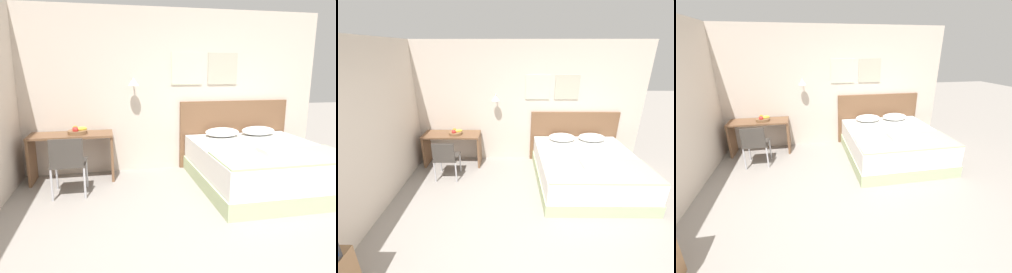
{
  "view_description": "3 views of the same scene",
  "coord_description": "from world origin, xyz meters",
  "views": [
    {
      "loc": [
        -0.96,
        -2.12,
        1.66
      ],
      "look_at": [
        -0.11,
        2.08,
        0.72
      ],
      "focal_mm": 32.0,
      "sensor_mm": 36.0,
      "label": 1
    },
    {
      "loc": [
        -0.28,
        -2.07,
        2.48
      ],
      "look_at": [
        -0.32,
        1.96,
        0.89
      ],
      "focal_mm": 24.0,
      "sensor_mm": 36.0,
      "label": 2
    },
    {
      "loc": [
        -0.55,
        -2.32,
        2.16
      ],
      "look_at": [
        0.12,
        1.32,
        0.71
      ],
      "focal_mm": 24.0,
      "sensor_mm": 36.0,
      "label": 3
    }
  ],
  "objects": [
    {
      "name": "fruit_bowl",
      "position": [
        -1.42,
        2.48,
        0.78
      ],
      "size": [
        0.3,
        0.29,
        0.12
      ],
      "color": "brown",
      "rests_on": "desk"
    },
    {
      "name": "wall_back",
      "position": [
        0.01,
        2.83,
        1.33
      ],
      "size": [
        5.41,
        0.31,
        2.65
      ],
      "color": "beige",
      "rests_on": "ground_plane"
    },
    {
      "name": "pillow_left",
      "position": [
        0.9,
        2.49,
        0.66
      ],
      "size": [
        0.57,
        0.4,
        0.15
      ],
      "color": "white",
      "rests_on": "bed"
    },
    {
      "name": "throw_blanket",
      "position": [
        1.22,
        1.16,
        0.6
      ],
      "size": [
        1.79,
        0.8,
        0.02
      ],
      "color": "#B2C693",
      "rests_on": "bed"
    },
    {
      "name": "ground_plane",
      "position": [
        0.0,
        0.0,
        0.0
      ],
      "size": [
        24.0,
        24.0,
        0.0
      ],
      "primitive_type": "plane",
      "color": "gray"
    },
    {
      "name": "bed",
      "position": [
        1.22,
        1.74,
        0.29
      ],
      "size": [
        1.84,
        2.01,
        0.59
      ],
      "color": "#B2C693",
      "rests_on": "ground_plane"
    },
    {
      "name": "folded_towel_near_foot",
      "position": [
        1.15,
        1.3,
        0.64
      ],
      "size": [
        0.36,
        0.33,
        0.06
      ],
      "color": "white",
      "rests_on": "throw_blanket"
    },
    {
      "name": "pillow_right",
      "position": [
        1.55,
        2.49,
        0.66
      ],
      "size": [
        0.57,
        0.4,
        0.15
      ],
      "color": "white",
      "rests_on": "bed"
    },
    {
      "name": "desk_chair",
      "position": [
        -1.51,
        1.85,
        0.5
      ],
      "size": [
        0.45,
        0.45,
        0.82
      ],
      "color": "#3D3833",
      "rests_on": "ground_plane"
    },
    {
      "name": "desk",
      "position": [
        -1.52,
        2.51,
        0.52
      ],
      "size": [
        1.23,
        0.5,
        0.73
      ],
      "color": "brown",
      "rests_on": "ground_plane"
    },
    {
      "name": "headboard",
      "position": [
        1.22,
        2.77,
        0.58
      ],
      "size": [
        1.96,
        0.06,
        1.15
      ],
      "color": "brown",
      "rests_on": "ground_plane"
    }
  ]
}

